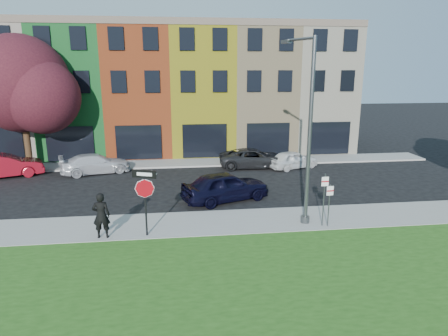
{
  "coord_description": "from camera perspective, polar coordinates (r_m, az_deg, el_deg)",
  "views": [
    {
      "loc": [
        -2.28,
        -14.16,
        7.12
      ],
      "look_at": [
        -0.01,
        4.0,
        2.43
      ],
      "focal_mm": 32.0,
      "sensor_mm": 36.0,
      "label": 1
    }
  ],
  "objects": [
    {
      "name": "ground",
      "position": [
        16.02,
        1.86,
        -12.02
      ],
      "size": [
        120.0,
        120.0,
        0.0
      ],
      "primitive_type": "plane",
      "color": "black",
      "rests_on": "ground"
    },
    {
      "name": "sidewalk_near",
      "position": [
        19.05,
        6.45,
        -7.47
      ],
      "size": [
        40.0,
        3.0,
        0.12
      ],
      "primitive_type": "cube",
      "color": "gray",
      "rests_on": "ground"
    },
    {
      "name": "sidewalk_far",
      "position": [
        30.02,
        -8.29,
        0.63
      ],
      "size": [
        40.0,
        2.4,
        0.12
      ],
      "primitive_type": "cube",
      "color": "gray",
      "rests_on": "ground"
    },
    {
      "name": "rowhouse_block",
      "position": [
        35.41,
        -7.6,
        10.82
      ],
      "size": [
        30.0,
        10.12,
        10.0
      ],
      "color": "beige",
      "rests_on": "ground"
    },
    {
      "name": "stop_sign",
      "position": [
        16.84,
        -11.26,
        -3.0
      ],
      "size": [
        1.0,
        0.4,
        2.87
      ],
      "rotation": [
        0.0,
        0.0,
        -0.35
      ],
      "color": "black",
      "rests_on": "sidewalk_near"
    },
    {
      "name": "man",
      "position": [
        17.44,
        -17.14,
        -6.48
      ],
      "size": [
        0.72,
        0.48,
        1.96
      ],
      "primitive_type": "imported",
      "rotation": [
        0.0,
        0.0,
        3.15
      ],
      "color": "black",
      "rests_on": "sidewalk_near"
    },
    {
      "name": "sedan_near",
      "position": [
        21.56,
        0.2,
        -2.63
      ],
      "size": [
        5.02,
        6.01,
        1.62
      ],
      "primitive_type": "imported",
      "rotation": [
        0.0,
        0.0,
        1.93
      ],
      "color": "black",
      "rests_on": "ground"
    },
    {
      "name": "parked_car_red",
      "position": [
        29.77,
        -28.89,
        0.27
      ],
      "size": [
        4.78,
        5.82,
        1.56
      ],
      "primitive_type": "imported",
      "rotation": [
        0.0,
        0.0,
        1.93
      ],
      "color": "maroon",
      "rests_on": "ground"
    },
    {
      "name": "parked_car_silver",
      "position": [
        28.5,
        -17.87,
        0.59
      ],
      "size": [
        4.48,
        5.66,
        1.33
      ],
      "primitive_type": "imported",
      "rotation": [
        0.0,
        0.0,
        1.87
      ],
      "color": "silver",
      "rests_on": "ground"
    },
    {
      "name": "parked_car_dark",
      "position": [
        28.76,
        4.25,
        1.41
      ],
      "size": [
        2.72,
        5.13,
        1.37
      ],
      "primitive_type": "imported",
      "rotation": [
        0.0,
        0.0,
        1.52
      ],
      "color": "black",
      "rests_on": "ground"
    },
    {
      "name": "parked_car_white",
      "position": [
        28.88,
        9.81,
        1.21
      ],
      "size": [
        4.06,
        4.78,
        1.28
      ],
      "primitive_type": "imported",
      "rotation": [
        0.0,
        0.0,
        1.95
      ],
      "color": "white",
      "rests_on": "ground"
    },
    {
      "name": "street_lamp",
      "position": [
        17.99,
        11.76,
        4.95
      ],
      "size": [
        1.04,
        2.5,
        8.22
      ],
      "rotation": [
        0.0,
        0.0,
        0.31
      ],
      "color": "#4C4F52",
      "rests_on": "sidewalk_near"
    },
    {
      "name": "parking_sign_a",
      "position": [
        18.33,
        14.81,
        -4.46
      ],
      "size": [
        0.32,
        0.1,
        1.94
      ],
      "rotation": [
        0.0,
        0.0,
        0.1
      ],
      "color": "#4C4F52",
      "rests_on": "sidewalk_near"
    },
    {
      "name": "parking_sign_b",
      "position": [
        18.25,
        14.12,
        -3.64
      ],
      "size": [
        0.32,
        0.08,
        2.42
      ],
      "rotation": [
        0.0,
        0.0,
        0.01
      ],
      "color": "#4C4F52",
      "rests_on": "sidewalk_near"
    },
    {
      "name": "tree_purple",
      "position": [
        30.95,
        -26.81,
        10.4
      ],
      "size": [
        7.9,
        6.91,
        9.12
      ],
      "color": "black",
      "rests_on": "sidewalk_far"
    }
  ]
}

